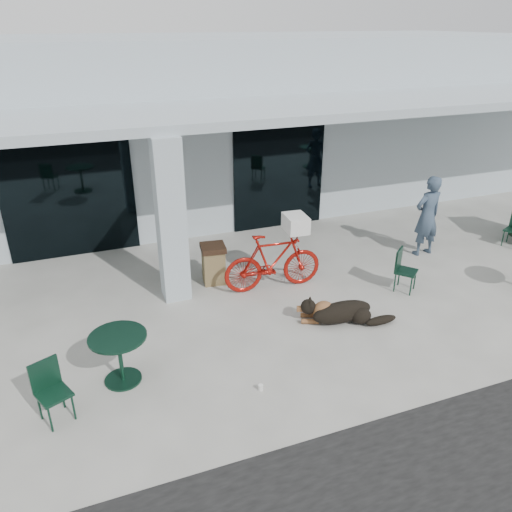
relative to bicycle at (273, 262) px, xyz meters
name	(u,v)px	position (x,y,z in m)	size (l,w,h in m)	color
ground	(295,344)	(-0.38, -1.90, -0.60)	(80.00, 80.00, 0.00)	#B7B5AD
building	(175,120)	(-0.38, 6.60, 1.65)	(22.00, 7.00, 4.50)	#ABB9C2
storefront_glass_left	(69,198)	(-3.58, 3.08, 0.75)	(2.80, 0.06, 2.70)	black
storefront_glass_right	(279,176)	(1.42, 3.08, 0.75)	(2.40, 0.06, 2.70)	black
column	(171,221)	(-1.88, 0.40, 0.96)	(0.50, 0.50, 3.12)	#ABB9C2
overhang	(225,113)	(-0.38, 1.70, 2.61)	(22.00, 2.80, 0.18)	#ABB9C2
bicycle	(273,262)	(0.00, 0.00, 0.00)	(0.56, 1.98, 1.19)	#A3140D
laundry_basket	(296,223)	(0.45, -0.03, 0.76)	(0.55, 0.40, 0.32)	white
dog	(342,311)	(0.69, -1.58, -0.38)	(1.32, 0.44, 0.44)	black
cup_near_dog	(261,387)	(-1.34, -2.77, -0.55)	(0.07, 0.07, 0.09)	white
cafe_table_near	(120,359)	(-3.19, -1.83, -0.20)	(0.85, 0.85, 0.79)	#123626
cafe_chair_near	(54,394)	(-4.11, -2.35, -0.16)	(0.40, 0.43, 0.88)	#123626
cafe_chair_far_a	(406,271)	(2.42, -1.01, -0.16)	(0.39, 0.43, 0.87)	#123626
person	(427,216)	(3.86, 0.30, 0.33)	(0.67, 0.44, 1.85)	#394B60
trash_receptacle	(214,264)	(-1.02, 0.68, -0.18)	(0.48, 0.48, 0.82)	olive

